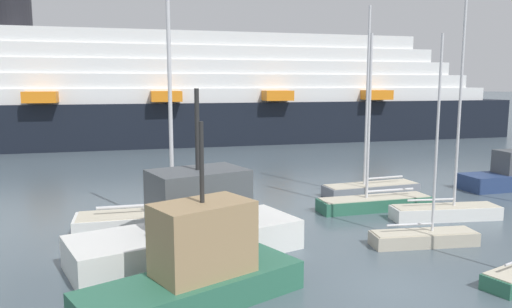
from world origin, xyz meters
TOP-DOWN VIEW (x-y plane):
  - ground_plane at (0.00, 0.00)m, footprint 600.00×600.00m
  - sailboat_0 at (7.15, 6.32)m, footprint 5.43×2.26m
  - sailboat_2 at (6.49, 11.95)m, footprint 5.78×1.60m
  - sailboat_4 at (-6.23, 8.86)m, footprint 7.40×2.48m
  - sailboat_5 at (3.70, 3.44)m, footprint 4.47×1.86m
  - sailboat_6 at (4.86, 8.97)m, footprint 6.14×1.74m
  - fishing_boat_0 at (-5.52, 5.10)m, footprint 9.08×4.85m
  - fishing_boat_2 at (-6.14, 1.13)m, footprint 7.18×4.43m
  - fishing_boat_3 at (15.86, 10.77)m, footprint 6.53×2.49m
  - cruise_ship at (-1.59, 42.18)m, footprint 82.82×17.02m

SIDE VIEW (x-z plane):
  - ground_plane at x=0.00m, z-range 0.00..0.00m
  - sailboat_5 at x=3.70m, z-range -3.81..4.64m
  - sailboat_6 at x=4.86m, z-range -4.02..4.96m
  - sailboat_2 at x=6.49m, z-range -4.91..5.93m
  - sailboat_0 at x=7.15m, z-range -4.79..5.84m
  - sailboat_4 at x=-6.23m, z-range -5.05..6.22m
  - fishing_boat_3 at x=15.86m, z-range -1.48..3.16m
  - fishing_boat_2 at x=-6.14m, z-range -1.61..3.85m
  - fishing_boat_0 at x=-5.52m, z-range -1.98..4.38m
  - cruise_ship at x=-1.59m, z-range -2.86..13.18m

